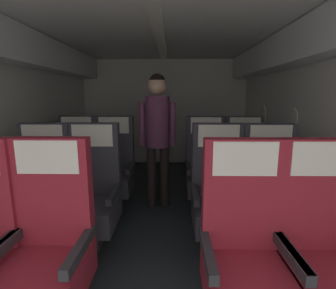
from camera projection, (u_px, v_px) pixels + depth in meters
name	position (u px, v px, depth m)	size (l,w,h in m)	color
ground	(158.00, 223.00, 2.76)	(3.47, 5.48, 0.02)	#23282D
fuselage_shell	(158.00, 82.00, 2.72)	(3.35, 5.13, 2.11)	silver
seat_a_left_aisle	(48.00, 250.00, 1.49)	(0.49, 0.52, 1.11)	#38383D
seat_a_right_aisle	(322.00, 254.00, 1.45)	(0.49, 0.52, 1.11)	#38383D
seat_a_right_window	(244.00, 254.00, 1.45)	(0.49, 0.52, 1.11)	#38383D
seat_b_left_window	(43.00, 196.00, 2.29)	(0.49, 0.52, 1.11)	#38383D
seat_b_left_aisle	(93.00, 195.00, 2.30)	(0.49, 0.52, 1.11)	#38383D
seat_b_right_aisle	(270.00, 197.00, 2.26)	(0.49, 0.52, 1.11)	#38383D
seat_b_right_window	(218.00, 196.00, 2.28)	(0.49, 0.52, 1.11)	#38383D
seat_c_left_window	(77.00, 169.00, 3.13)	(0.49, 0.52, 1.11)	#38383D
seat_c_left_aisle	(114.00, 170.00, 3.11)	(0.49, 0.52, 1.11)	#38383D
seat_c_right_aisle	(244.00, 170.00, 3.07)	(0.49, 0.52, 1.11)	#38383D
seat_c_right_window	(206.00, 170.00, 3.08)	(0.49, 0.52, 1.11)	#38383D
flight_attendant	(157.00, 127.00, 2.99)	(0.43, 0.28, 1.60)	black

